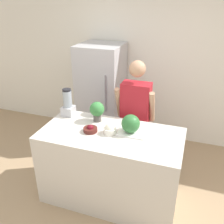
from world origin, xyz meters
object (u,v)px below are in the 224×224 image
object	(u,v)px
person	(135,118)
blender	(68,104)
bowl_cherries	(90,129)
refrigerator	(101,94)
bowl_cream	(110,129)
potted_plant	(97,110)
watermelon	(131,124)

from	to	relation	value
person	blender	distance (m)	0.93
bowl_cherries	blender	xyz separation A→B (m)	(-0.44, 0.31, 0.13)
refrigerator	bowl_cream	bearing A→B (deg)	-64.98
person	potted_plant	bearing A→B (deg)	-132.35
bowl_cherries	blender	bearing A→B (deg)	145.50
refrigerator	watermelon	size ratio (longest dim) A/B	7.89
watermelon	potted_plant	bearing A→B (deg)	162.25
person	watermelon	size ratio (longest dim) A/B	7.75
person	potted_plant	size ratio (longest dim) A/B	6.43
person	potted_plant	distance (m)	0.62
blender	potted_plant	world-z (taller)	blender
watermelon	blender	world-z (taller)	blender
refrigerator	potted_plant	xyz separation A→B (m)	(0.38, -1.11, 0.26)
watermelon	bowl_cream	world-z (taller)	watermelon
bowl_cherries	refrigerator	bearing A→B (deg)	106.17
refrigerator	potted_plant	bearing A→B (deg)	-71.23
watermelon	potted_plant	distance (m)	0.50
bowl_cherries	potted_plant	xyz separation A→B (m)	(-0.02, 0.27, 0.12)
watermelon	bowl_cream	size ratio (longest dim) A/B	1.47
bowl_cream	blender	xyz separation A→B (m)	(-0.67, 0.27, 0.10)
refrigerator	potted_plant	distance (m)	1.20
bowl_cherries	bowl_cream	size ratio (longest dim) A/B	1.12
watermelon	blender	bearing A→B (deg)	168.39
watermelon	blender	distance (m)	0.91
bowl_cream	blender	size ratio (longest dim) A/B	0.40
refrigerator	person	distance (m)	1.03
refrigerator	person	size ratio (longest dim) A/B	1.02
watermelon	bowl_cherries	world-z (taller)	watermelon
person	bowl_cherries	distance (m)	0.80
watermelon	bowl_cream	distance (m)	0.25
person	watermelon	bearing A→B (deg)	-81.55
refrigerator	person	world-z (taller)	refrigerator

